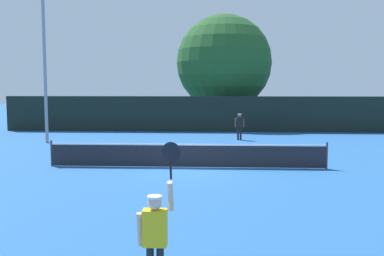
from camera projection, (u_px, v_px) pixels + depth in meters
The scene contains 10 objects.
ground_plane at pixel (187, 167), 17.79m from camera, with size 120.00×120.00×0.00m, color #235693.
tennis_net at pixel (187, 155), 17.74m from camera, with size 11.27×0.08×1.07m.
perimeter_fence at pixel (199, 114), 31.61m from camera, with size 28.46×0.12×2.56m, color black.
player_serving at pixel (156, 229), 6.88m from camera, with size 0.68×0.38×2.42m.
player_receiving at pixel (239, 124), 26.77m from camera, with size 0.57×0.24×1.60m.
tennis_ball at pixel (197, 163), 18.56m from camera, with size 0.07×0.07×0.07m, color #CCE033.
light_pole at pixel (44, 51), 25.04m from camera, with size 1.18×0.28×9.44m.
large_tree at pixel (224, 63), 35.78m from camera, with size 7.79×7.79×9.11m.
parked_car_near at pixel (119, 113), 40.39m from camera, with size 2.43×4.41×1.69m.
parked_car_mid at pixel (278, 116), 36.41m from camera, with size 2.40×4.40×1.69m.
Camera 1 is at (1.12, -17.52, 3.29)m, focal length 40.97 mm.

